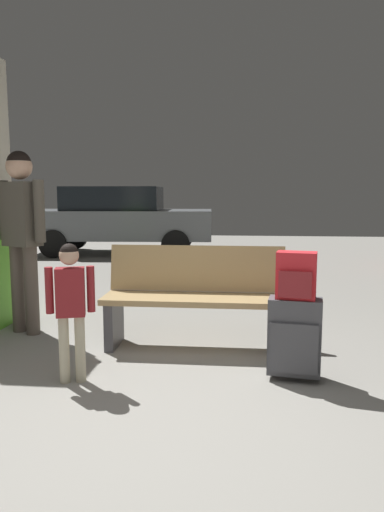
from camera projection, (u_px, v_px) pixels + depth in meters
name	position (u px, v px, depth m)	size (l,w,h in m)	color
ground_plane	(201.00, 295.00, 6.69)	(18.00, 18.00, 0.10)	gray
bench	(195.00, 297.00, 4.23)	(1.60, 0.53, 0.89)	tan
suitcase	(294.00, 337.00, 3.47)	(0.41, 0.28, 0.60)	#4C4C51
backpack_bright	(296.00, 276.00, 3.41)	(0.30, 0.23, 0.34)	red
child	(70.00, 298.00, 3.38)	(0.33, 0.20, 1.01)	beige
adult	(22.00, 222.00, 4.55)	(0.55, 0.34, 1.76)	brown
parked_car_far	(119.00, 218.00, 10.80)	(4.20, 2.00, 1.51)	slate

